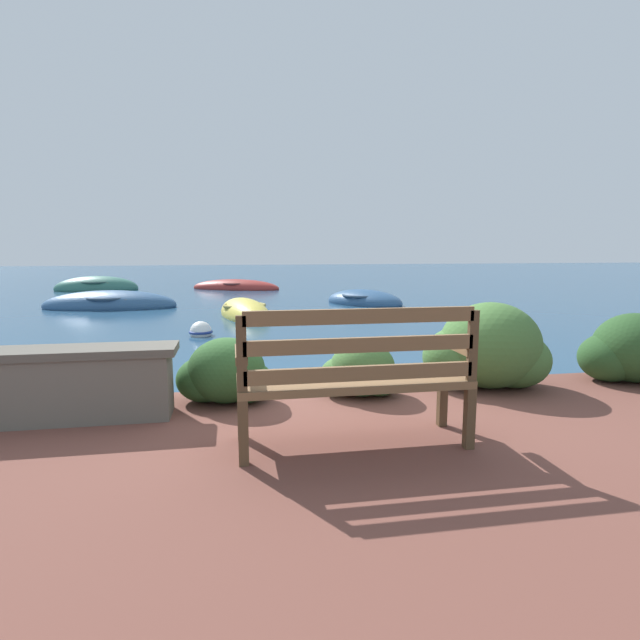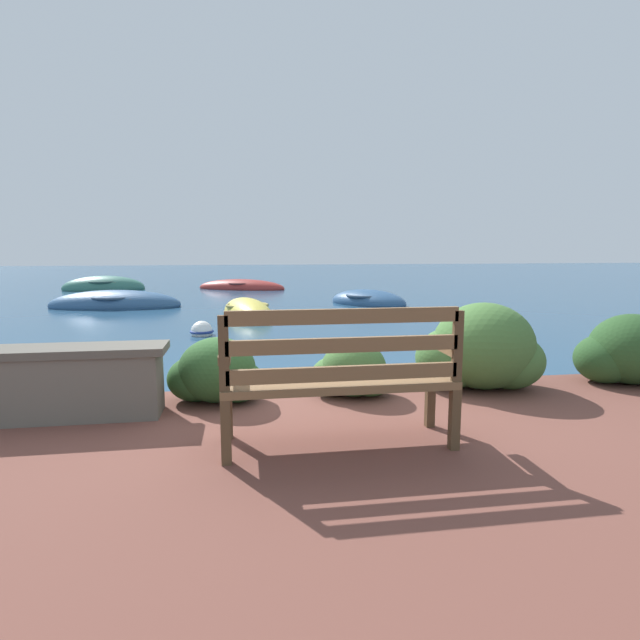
{
  "view_description": "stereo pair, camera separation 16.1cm",
  "coord_description": "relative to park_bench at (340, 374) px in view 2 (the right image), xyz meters",
  "views": [
    {
      "loc": [
        -0.63,
        -4.49,
        1.51
      ],
      "look_at": [
        0.79,
        3.53,
        0.32
      ],
      "focal_mm": 28.0,
      "sensor_mm": 36.0,
      "label": 1
    },
    {
      "loc": [
        -0.47,
        -4.51,
        1.51
      ],
      "look_at": [
        0.79,
        3.53,
        0.32
      ],
      "focal_mm": 28.0,
      "sensor_mm": 36.0,
      "label": 2
    }
  ],
  "objects": [
    {
      "name": "rowboat_nearest",
      "position": [
        -0.5,
        8.0,
        -0.65
      ],
      "size": [
        1.43,
        2.8,
        0.69
      ],
      "rotation": [
        0.0,
        0.0,
        1.77
      ],
      "color": "#DBC64C",
      "rests_on": "ground_plane"
    },
    {
      "name": "rowboat_outer",
      "position": [
        -0.64,
        15.34,
        -0.65
      ],
      "size": [
        3.43,
        2.21,
        0.64
      ],
      "rotation": [
        0.0,
        0.0,
        2.75
      ],
      "color": "#9E2D28",
      "rests_on": "ground_plane"
    },
    {
      "name": "hedge_clump_centre",
      "position": [
        -0.84,
        1.11,
        -0.25
      ],
      "size": [
        0.8,
        0.58,
        0.55
      ],
      "color": "#2D5628",
      "rests_on": "patio_terrace"
    },
    {
      "name": "rowboat_far",
      "position": [
        -3.81,
        10.19,
        -0.64
      ],
      "size": [
        3.37,
        1.53,
        0.77
      ],
      "rotation": [
        0.0,
        0.0,
        6.21
      ],
      "color": "#2D517A",
      "rests_on": "ground_plane"
    },
    {
      "name": "rowboat_distant",
      "position": [
        -5.49,
        15.71,
        -0.63
      ],
      "size": [
        2.87,
        1.45,
        0.89
      ],
      "rotation": [
        0.0,
        0.0,
        0.06
      ],
      "color": "#336B5B",
      "rests_on": "ground_plane"
    },
    {
      "name": "hedge_clump_extra",
      "position": [
        3.02,
        1.09,
        -0.2
      ],
      "size": [
        0.98,
        0.71,
        0.67
      ],
      "color": "#284C23",
      "rests_on": "patio_terrace"
    },
    {
      "name": "park_bench",
      "position": [
        0.0,
        0.0,
        0.0
      ],
      "size": [
        1.51,
        0.48,
        0.93
      ],
      "rotation": [
        0.0,
        0.0,
        0.1
      ],
      "color": "brown",
      "rests_on": "patio_terrace"
    },
    {
      "name": "rowboat_mid",
      "position": [
        2.73,
        9.93,
        -0.64
      ],
      "size": [
        2.38,
        2.54,
        0.68
      ],
      "rotation": [
        0.0,
        0.0,
        5.4
      ],
      "color": "#2D517A",
      "rests_on": "ground_plane"
    },
    {
      "name": "hedge_clump_far_right",
      "position": [
        1.55,
        1.15,
        -0.14
      ],
      "size": [
        1.17,
        0.84,
        0.79
      ],
      "color": "#426B33",
      "rests_on": "patio_terrace"
    },
    {
      "name": "ground_plane",
      "position": [
        -0.14,
        1.47,
        -0.7
      ],
      "size": [
        80.0,
        80.0,
        0.0
      ],
      "color": "navy"
    },
    {
      "name": "mooring_buoy",
      "position": [
        -1.31,
        5.69,
        -0.64
      ],
      "size": [
        0.41,
        0.41,
        0.37
      ],
      "color": "white",
      "rests_on": "ground_plane"
    },
    {
      "name": "hedge_clump_left",
      "position": [
        -1.77,
        1.11,
        -0.25
      ],
      "size": [
        0.79,
        0.57,
        0.53
      ],
      "color": "#426B33",
      "rests_on": "patio_terrace"
    },
    {
      "name": "hedge_clump_right",
      "position": [
        0.33,
        1.09,
        -0.27
      ],
      "size": [
        0.72,
        0.52,
        0.49
      ],
      "color": "#426B33",
      "rests_on": "patio_terrace"
    }
  ]
}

